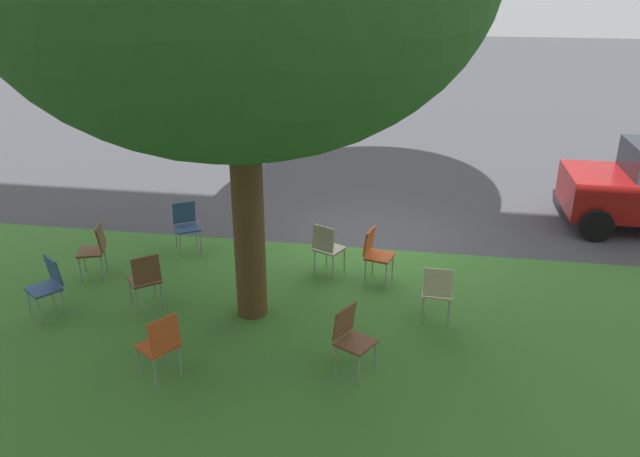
% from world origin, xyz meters
% --- Properties ---
extents(ground, '(80.00, 80.00, 0.00)m').
position_xyz_m(ground, '(0.00, 0.00, 0.00)').
color(ground, '#424247').
extents(grass_verge, '(48.00, 6.00, 0.01)m').
position_xyz_m(grass_verge, '(0.00, 3.20, 0.00)').
color(grass_verge, '#3D752D').
rests_on(grass_verge, ground).
extents(chair_0, '(0.43, 0.44, 0.88)m').
position_xyz_m(chair_0, '(-1.21, 2.59, 0.52)').
color(chair_0, beige).
rests_on(chair_0, ground).
extents(chair_1, '(0.57, 0.56, 0.88)m').
position_xyz_m(chair_1, '(-0.16, 3.96, 0.52)').
color(chair_1, brown).
rests_on(chair_1, ground).
extents(chair_2, '(0.57, 0.58, 0.88)m').
position_xyz_m(chair_2, '(3.16, 0.78, 0.52)').
color(chair_2, '#335184').
rests_on(chair_2, ground).
extents(chair_3, '(0.59, 0.59, 0.88)m').
position_xyz_m(chair_3, '(2.98, 2.90, 0.52)').
color(chair_3, brown).
rests_on(chair_3, ground).
extents(chair_4, '(0.55, 0.56, 0.88)m').
position_xyz_m(chair_4, '(0.55, 1.36, 0.52)').
color(chair_4, '#ADA393').
rests_on(chair_4, ground).
extents(chair_5, '(0.53, 0.53, 0.88)m').
position_xyz_m(chair_5, '(4.23, 2.01, 0.52)').
color(chair_5, brown).
rests_on(chair_5, ground).
extents(chair_6, '(0.58, 0.57, 0.88)m').
position_xyz_m(chair_6, '(2.08, 4.49, 0.52)').
color(chair_6, '#C64C1E').
rests_on(chair_6, ground).
extents(chair_7, '(0.58, 0.58, 0.88)m').
position_xyz_m(chair_7, '(4.28, 3.29, 0.52)').
color(chair_7, '#335184').
rests_on(chair_7, ground).
extents(chair_8, '(0.51, 0.50, 0.88)m').
position_xyz_m(chair_8, '(-0.24, 1.44, 0.52)').
color(chair_8, '#C64C1E').
rests_on(chair_8, ground).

